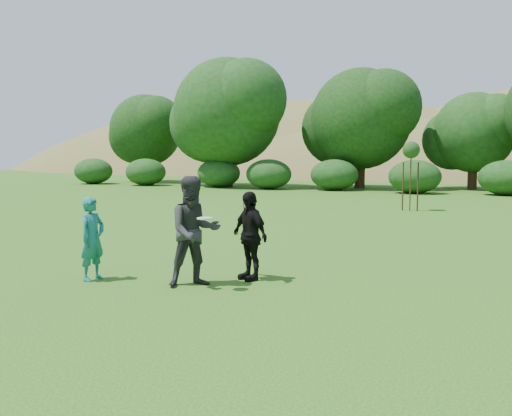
{
  "coord_description": "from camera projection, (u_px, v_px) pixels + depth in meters",
  "views": [
    {
      "loc": [
        5.38,
        -8.96,
        2.36
      ],
      "look_at": [
        0.0,
        3.0,
        1.1
      ],
      "focal_mm": 40.0,
      "sensor_mm": 36.0,
      "label": 1
    }
  ],
  "objects": [
    {
      "name": "ground",
      "position": [
        190.0,
        281.0,
        10.56
      ],
      "size": [
        120.0,
        120.0,
        0.0
      ],
      "primitive_type": "plane",
      "color": "#19470C",
      "rests_on": "ground"
    },
    {
      "name": "player_grey",
      "position": [
        194.0,
        231.0,
        10.1
      ],
      "size": [
        1.2,
        1.2,
        1.96
      ],
      "primitive_type": "imported",
      "rotation": [
        0.0,
        0.0,
        0.77
      ],
      "color": "#29292B",
      "rests_on": "ground"
    },
    {
      "name": "hillside",
      "position": [
        458.0,
        264.0,
        74.07
      ],
      "size": [
        150.0,
        72.0,
        52.0
      ],
      "color": "olive",
      "rests_on": "ground"
    },
    {
      "name": "frisbee",
      "position": [
        205.0,
        218.0,
        9.7
      ],
      "size": [
        0.27,
        0.27,
        0.03
      ],
      "color": "white",
      "rests_on": "ground"
    },
    {
      "name": "player_black",
      "position": [
        250.0,
        236.0,
        10.62
      ],
      "size": [
        1.05,
        0.84,
        1.66
      ],
      "primitive_type": "imported",
      "rotation": [
        0.0,
        0.0,
        -0.52
      ],
      "color": "black",
      "rests_on": "ground"
    },
    {
      "name": "tree_row",
      "position": [
        476.0,
        112.0,
        34.81
      ],
      "size": [
        53.92,
        10.38,
        9.62
      ],
      "color": "#3A2616",
      "rests_on": "ground"
    },
    {
      "name": "sapling",
      "position": [
        411.0,
        152.0,
        23.26
      ],
      "size": [
        0.7,
        0.7,
        2.85
      ],
      "color": "#3B2517",
      "rests_on": "ground"
    },
    {
      "name": "player_teal",
      "position": [
        92.0,
        239.0,
        10.58
      ],
      "size": [
        0.4,
        0.59,
        1.56
      ],
      "primitive_type": "imported",
      "rotation": [
        0.0,
        0.0,
        1.52
      ],
      "color": "#176A6A",
      "rests_on": "ground"
    }
  ]
}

